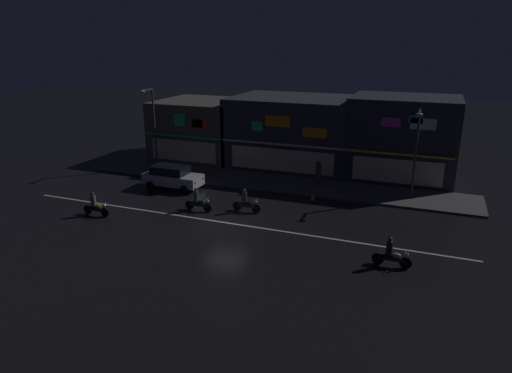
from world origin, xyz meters
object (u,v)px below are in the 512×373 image
streetlamp_mid (416,145)px  motorcycle_following (391,254)px  motorcycle_opposite_lane (246,202)px  traffic_cone (313,196)px  motorcycle_lead (198,201)px  motorcycle_trailing_far (95,206)px  streetlamp_west (153,121)px  pedestrian_on_sidewalk (318,173)px  parked_car_near_kerb (172,177)px

streetlamp_mid → motorcycle_following: (-0.30, -10.65, -3.15)m
motorcycle_opposite_lane → motorcycle_following: bearing=-19.8°
motorcycle_opposite_lane → traffic_cone: bearing=51.6°
motorcycle_lead → motorcycle_opposite_lane: bearing=10.9°
motorcycle_following → motorcycle_trailing_far: (-17.89, 0.30, 0.00)m
streetlamp_mid → motorcycle_lead: streetlamp_mid is taller
streetlamp_west → traffic_cone: 15.35m
motorcycle_following → motorcycle_opposite_lane: (-9.38, 4.34, 0.00)m
traffic_cone → motorcycle_following: bearing=-53.4°
pedestrian_on_sidewalk → motorcycle_following: pedestrian_on_sidewalk is taller
streetlamp_west → streetlamp_mid: streetlamp_west is taller
streetlamp_mid → traffic_cone: bearing=-156.9°
streetlamp_west → motorcycle_trailing_far: streetlamp_west is taller
motorcycle_following → motorcycle_opposite_lane: 10.33m
parked_car_near_kerb → motorcycle_following: bearing=157.1°
pedestrian_on_sidewalk → motorcycle_following: (6.44, -11.35, -0.37)m
streetlamp_west → motorcycle_opposite_lane: streetlamp_west is taller
streetlamp_west → pedestrian_on_sidewalk: size_ratio=3.52×
streetlamp_mid → motorcycle_trailing_far: 21.16m
motorcycle_lead → motorcycle_opposite_lane: (2.94, 0.97, 0.00)m
streetlamp_mid → traffic_cone: size_ratio=11.01×
pedestrian_on_sidewalk → parked_car_near_kerb: 10.83m
streetlamp_mid → motorcycle_lead: size_ratio=3.19×
motorcycle_following → motorcycle_opposite_lane: bearing=-16.5°
motorcycle_lead → motorcycle_following: same height
streetlamp_west → streetlamp_mid: (20.79, -0.40, -0.30)m
parked_car_near_kerb → motorcycle_trailing_far: (-1.57, -6.59, -0.24)m
motorcycle_opposite_lane → streetlamp_mid: bearing=38.1°
pedestrian_on_sidewalk → motorcycle_lead: bearing=153.9°
streetlamp_west → motorcycle_following: bearing=-28.3°
streetlamp_west → motorcycle_following: streetlamp_west is taller
pedestrian_on_sidewalk → streetlamp_west: bearing=101.5°
motorcycle_following → traffic_cone: size_ratio=3.45×
traffic_cone → motorcycle_lead: bearing=-144.1°
motorcycle_following → streetlamp_mid: bearing=-83.3°
motorcycle_following → motorcycle_trailing_far: 17.89m
parked_car_near_kerb → motorcycle_opposite_lane: bearing=159.7°
motorcycle_following → pedestrian_on_sidewalk: bearing=-52.1°
pedestrian_on_sidewalk → motorcycle_trailing_far: size_ratio=0.99×
motorcycle_trailing_far → pedestrian_on_sidewalk: bearing=-129.9°
motorcycle_trailing_far → motorcycle_lead: bearing=-145.1°
motorcycle_lead → motorcycle_trailing_far: 6.35m
motorcycle_trailing_far → traffic_cone: motorcycle_trailing_far is taller
streetlamp_mid → motorcycle_trailing_far: bearing=-150.4°
parked_car_near_kerb → motorcycle_opposite_lane: size_ratio=2.26×
streetlamp_west → pedestrian_on_sidewalk: (14.04, 0.30, -3.07)m
streetlamp_west → motorcycle_lead: (8.16, -7.68, -3.45)m
motorcycle_opposite_lane → motorcycle_trailing_far: size_ratio=1.00×
streetlamp_west → traffic_cone: size_ratio=12.04×
pedestrian_on_sidewalk → motorcycle_following: size_ratio=0.99×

